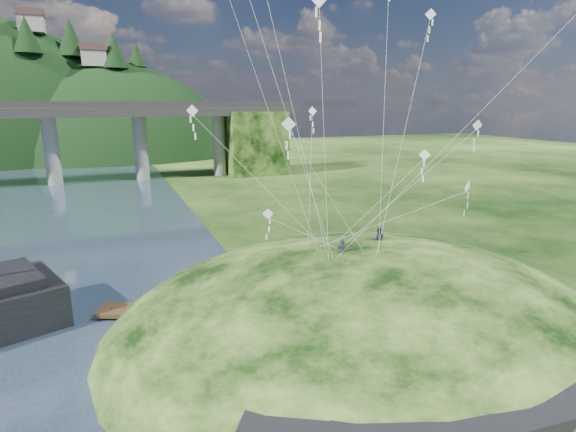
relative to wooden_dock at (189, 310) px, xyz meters
name	(u,v)px	position (x,y,z in m)	size (l,w,h in m)	color
ground	(263,363)	(2.88, -7.64, -0.40)	(320.00, 320.00, 0.00)	black
grass_hill	(363,343)	(10.88, -5.64, -1.90)	(36.00, 32.00, 13.00)	black
footpath	(498,400)	(10.34, -17.38, 1.69)	(22.29, 5.84, 0.83)	black
wooden_dock	(189,310)	(0.00, 0.00, 0.00)	(12.53, 6.54, 0.91)	#3D2819
kite_flyers	(369,230)	(12.51, -3.23, 5.40)	(5.01, 2.62, 1.95)	#292B36
kite_swarm	(348,47)	(9.34, -4.97, 17.43)	(21.11, 16.26, 20.08)	white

